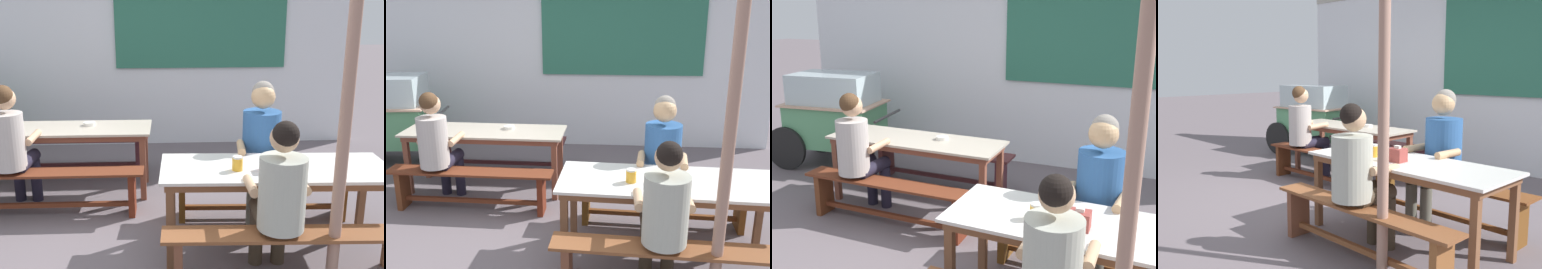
% 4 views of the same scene
% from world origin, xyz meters
% --- Properties ---
extents(ground_plane, '(40.00, 40.00, 0.00)m').
position_xyz_m(ground_plane, '(0.00, 0.00, 0.00)').
color(ground_plane, '#675C62').
extents(backdrop_wall, '(6.55, 0.23, 3.03)m').
position_xyz_m(backdrop_wall, '(0.04, 2.85, 1.59)').
color(backdrop_wall, white).
rests_on(backdrop_wall, ground_plane).
extents(dining_table_far, '(1.89, 0.64, 0.74)m').
position_xyz_m(dining_table_far, '(-0.62, 1.00, 0.66)').
color(dining_table_far, '#BFB39F').
rests_on(dining_table_far, ground_plane).
extents(dining_table_near, '(1.89, 0.78, 0.74)m').
position_xyz_m(dining_table_near, '(1.37, -0.34, 0.66)').
color(dining_table_near, silver).
rests_on(dining_table_near, ground_plane).
extents(bench_far_back, '(1.76, 0.33, 0.45)m').
position_xyz_m(bench_far_back, '(-0.62, 1.59, 0.31)').
color(bench_far_back, '#572B2D').
rests_on(bench_far_back, ground_plane).
extents(bench_far_front, '(1.78, 0.28, 0.45)m').
position_xyz_m(bench_far_front, '(-0.63, 0.41, 0.30)').
color(bench_far_front, '#632C18').
rests_on(bench_far_front, ground_plane).
extents(bench_near_back, '(1.78, 0.37, 0.45)m').
position_xyz_m(bench_near_back, '(1.39, 0.25, 0.31)').
color(bench_near_back, brown).
rests_on(bench_near_back, ground_plane).
extents(food_cart, '(1.67, 0.98, 1.24)m').
position_xyz_m(food_cart, '(-2.26, 1.75, 0.72)').
color(food_cart, '#589F6B').
rests_on(food_cart, ground_plane).
extents(person_left_back_turned, '(0.44, 0.59, 1.30)m').
position_xyz_m(person_left_back_turned, '(-0.99, 0.49, 0.73)').
color(person_left_back_turned, '#201D2D').
rests_on(person_left_back_turned, ground_plane).
extents(person_near_front, '(0.44, 0.58, 1.27)m').
position_xyz_m(person_near_front, '(1.27, -0.85, 0.72)').
color(person_near_front, '#433728').
rests_on(person_near_front, ground_plane).
extents(person_right_near_table, '(0.49, 0.58, 1.34)m').
position_xyz_m(person_right_near_table, '(1.36, 0.19, 0.76)').
color(person_right_near_table, '#5F5D50').
rests_on(person_right_near_table, ground_plane).
extents(tissue_box, '(0.13, 0.12, 0.14)m').
position_xyz_m(tissue_box, '(1.33, -0.42, 0.80)').
color(tissue_box, '#983D37').
rests_on(tissue_box, dining_table_near).
extents(condiment_jar, '(0.08, 0.08, 0.12)m').
position_xyz_m(condiment_jar, '(1.04, -0.40, 0.79)').
color(condiment_jar, gold).
rests_on(condiment_jar, dining_table_near).
extents(soup_bowl, '(0.13, 0.13, 0.04)m').
position_xyz_m(soup_bowl, '(-0.35, 1.08, 0.75)').
color(soup_bowl, silver).
rests_on(soup_bowl, dining_table_far).
extents(wooden_support_post, '(0.08, 0.08, 2.56)m').
position_xyz_m(wooden_support_post, '(1.64, -0.99, 1.28)').
color(wooden_support_post, tan).
rests_on(wooden_support_post, ground_plane).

